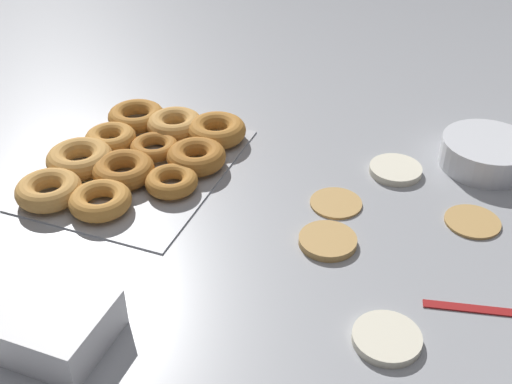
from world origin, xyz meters
TOP-DOWN VIEW (x-y plane):
  - ground_plane at (0.00, 0.00)m, footprint 3.00×3.00m
  - pancake_0 at (0.15, 0.14)m, footprint 0.09×0.09m
  - pancake_1 at (-0.24, 0.07)m, footprint 0.09×0.09m
  - pancake_2 at (-0.14, 0.22)m, footprint 0.09×0.09m
  - pancake_3 at (-0.01, 0.02)m, footprint 0.09×0.09m
  - pancake_4 at (-0.11, -0.00)m, footprint 0.09×0.09m
  - donut_tray at (-0.10, -0.37)m, footprint 0.39×0.30m
  - batter_bowl at (-0.33, 0.22)m, footprint 0.16×0.16m
  - container_stack at (0.30, -0.25)m, footprint 0.12×0.13m

SIDE VIEW (x-z plane):
  - ground_plane at x=0.00m, z-range 0.00..0.00m
  - pancake_4 at x=-0.11m, z-range 0.00..0.01m
  - pancake_2 at x=-0.14m, z-range 0.00..0.01m
  - pancake_3 at x=-0.01m, z-range 0.00..0.01m
  - pancake_0 at x=0.15m, z-range 0.00..0.01m
  - pancake_1 at x=-0.24m, z-range 0.00..0.01m
  - donut_tray at x=-0.10m, z-range 0.00..0.04m
  - batter_bowl at x=-0.33m, z-range 0.00..0.05m
  - container_stack at x=0.30m, z-range 0.00..0.06m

